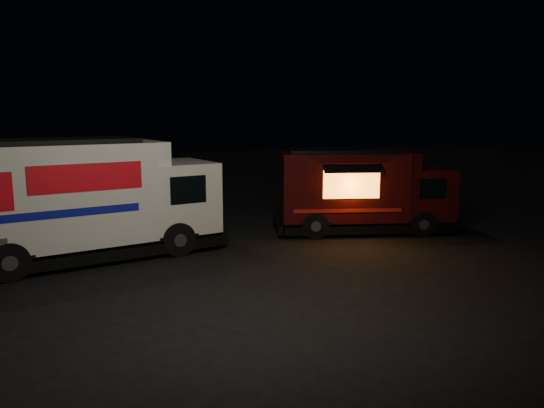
{
  "coord_description": "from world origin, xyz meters",
  "views": [
    {
      "loc": [
        -3.54,
        -12.17,
        3.81
      ],
      "look_at": [
        2.13,
        2.0,
        1.2
      ],
      "focal_mm": 35.0,
      "sensor_mm": 36.0,
      "label": 1
    }
  ],
  "objects": [
    {
      "name": "white_truck",
      "position": [
        -2.88,
        2.39,
        1.59
      ],
      "size": [
        7.36,
        3.66,
        3.19
      ],
      "primitive_type": null,
      "rotation": [
        0.0,
        0.0,
        0.19
      ],
      "color": "silver",
      "rests_on": "ground"
    },
    {
      "name": "ground",
      "position": [
        0.0,
        0.0,
        0.0
      ],
      "size": [
        80.0,
        80.0,
        0.0
      ],
      "primitive_type": "plane",
      "color": "black",
      "rests_on": "ground"
    },
    {
      "name": "red_truck",
      "position": [
        5.58,
        2.53,
        1.35
      ],
      "size": [
        6.17,
        3.76,
        2.7
      ],
      "primitive_type": null,
      "rotation": [
        0.0,
        0.0,
        -0.3
      ],
      "color": "#390C0A",
      "rests_on": "ground"
    }
  ]
}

